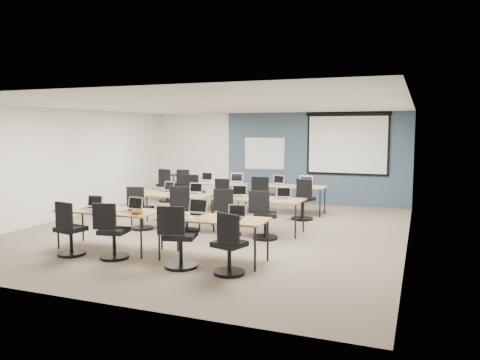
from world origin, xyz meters
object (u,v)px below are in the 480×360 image
at_px(laptop_0, 92,205).
at_px(utility_table, 181,178).
at_px(laptop_3, 235,215).
at_px(task_chair_8, 195,196).
at_px(laptop_8, 206,179).
at_px(laptop_1, 133,208).
at_px(laptop_6, 238,194).
at_px(laptop_11, 305,183).
at_px(spare_chair_b, 166,188).
at_px(training_table_mid_left, 171,196).
at_px(laptop_10, 278,182).
at_px(task_chair_0, 69,234).
at_px(laptop_2, 196,211).
at_px(task_chair_1, 112,236).
at_px(laptop_9, 236,180).
at_px(laptop_4, 167,189).
at_px(task_chair_11, 303,203).
at_px(projector_screen, 347,140).
at_px(task_chair_5, 185,213).
at_px(spare_chair_a, 186,188).
at_px(training_table_front_left, 109,212).
at_px(training_table_back_left, 216,185).
at_px(task_chair_3, 229,249).
at_px(task_chair_9, 225,200).
at_px(task_chair_6, 228,216).
at_px(task_chair_2, 178,242).
at_px(training_table_back_right, 291,187).
at_px(laptop_7, 283,196).
at_px(task_chair_4, 140,212).
at_px(laptop_5, 194,191).
at_px(whiteboard, 264,154).
at_px(training_table_front_right, 213,220).

height_order(laptop_0, utility_table, laptop_0).
xyz_separation_m(laptop_3, task_chair_8, (-2.77, 4.04, -0.37)).
bearing_deg(task_chair_8, laptop_8, 70.69).
bearing_deg(laptop_1, utility_table, 119.95).
bearing_deg(laptop_6, laptop_0, -149.77).
height_order(laptop_11, spare_chair_b, spare_chair_b).
relative_size(training_table_mid_left, laptop_10, 5.68).
bearing_deg(task_chair_0, laptop_8, 100.66).
bearing_deg(laptop_2, task_chair_1, -147.94).
height_order(training_table_mid_left, laptop_3, laptop_3).
relative_size(laptop_0, laptop_3, 1.02).
xyz_separation_m(training_table_mid_left, laptop_1, (0.46, -2.22, 0.11)).
bearing_deg(laptop_8, laptop_9, 0.59).
distance_m(laptop_4, task_chair_11, 3.27).
xyz_separation_m(projector_screen, task_chair_5, (-2.68, -4.84, -1.47)).
bearing_deg(laptop_10, laptop_0, -99.14).
xyz_separation_m(utility_table, spare_chair_a, (0.44, -0.50, -0.24)).
distance_m(training_table_front_left, laptop_1, 0.49).
height_order(training_table_back_left, laptop_4, laptop_4).
relative_size(training_table_front_left, task_chair_3, 1.97).
relative_size(laptop_8, laptop_10, 1.05).
relative_size(training_table_mid_left, task_chair_9, 1.94).
bearing_deg(laptop_1, task_chair_6, 66.69).
bearing_deg(laptop_9, task_chair_2, -82.12).
bearing_deg(laptop_11, task_chair_6, -115.93).
distance_m(task_chair_0, task_chair_1, 0.82).
relative_size(training_table_back_right, laptop_7, 5.81).
distance_m(laptop_2, spare_chair_b, 6.34).
bearing_deg(laptop_7, task_chair_4, -173.16).
height_order(laptop_1, laptop_9, laptop_9).
relative_size(training_table_back_right, laptop_5, 5.64).
height_order(task_chair_1, laptop_9, laptop_9).
bearing_deg(training_table_front_left, laptop_3, -0.42).
height_order(laptop_10, spare_chair_a, spare_chair_a).
height_order(training_table_back_left, laptop_10, laptop_10).
xyz_separation_m(laptop_2, laptop_9, (-1.16, 4.76, 0.00)).
height_order(training_table_back_left, utility_table, utility_table).
xyz_separation_m(whiteboard, training_table_back_right, (1.34, -1.85, -0.77)).
bearing_deg(task_chair_9, laptop_9, 90.37).
bearing_deg(task_chair_11, laptop_7, -69.40).
distance_m(laptop_2, laptop_8, 5.20).
xyz_separation_m(task_chair_9, utility_table, (-2.50, 2.27, 0.26)).
relative_size(whiteboard, utility_table, 1.53).
bearing_deg(spare_chair_a, training_table_front_right, -63.62).
relative_size(task_chair_3, task_chair_11, 0.96).
distance_m(task_chair_1, laptop_8, 5.53).
relative_size(task_chair_6, task_chair_8, 0.98).
height_order(laptop_8, task_chair_11, task_chair_11).
xyz_separation_m(laptop_8, task_chair_8, (0.08, -0.82, -0.38)).
bearing_deg(task_chair_8, laptop_7, -53.62).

